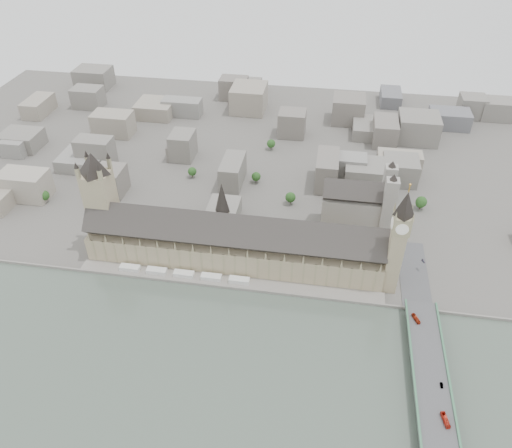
% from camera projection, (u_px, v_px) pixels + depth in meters
% --- Properties ---
extents(ground, '(900.00, 900.00, 0.00)m').
position_uv_depth(ground, '(230.00, 277.00, 443.83)').
color(ground, '#595651').
rests_on(ground, ground).
extents(embankment_wall, '(600.00, 1.50, 3.00)m').
position_uv_depth(embankment_wall, '(226.00, 287.00, 431.13)').
color(embankment_wall, gray).
rests_on(embankment_wall, ground).
extents(river_terrace, '(270.00, 15.00, 2.00)m').
position_uv_depth(river_terrace, '(228.00, 282.00, 437.33)').
color(river_terrace, gray).
rests_on(river_terrace, ground).
extents(terrace_tents, '(118.00, 7.00, 4.00)m').
position_uv_depth(terrace_tents, '(184.00, 274.00, 441.04)').
color(terrace_tents, silver).
rests_on(terrace_tents, river_terrace).
extents(palace_of_westminster, '(265.00, 40.73, 55.44)m').
position_uv_depth(palace_of_westminster, '(233.00, 243.00, 445.61)').
color(palace_of_westminster, gray).
rests_on(palace_of_westminster, ground).
extents(elizabeth_tower, '(17.00, 17.00, 107.50)m').
position_uv_depth(elizabeth_tower, '(399.00, 236.00, 397.36)').
color(elizabeth_tower, gray).
rests_on(elizabeth_tower, ground).
extents(victoria_tower, '(30.00, 30.00, 100.00)m').
position_uv_depth(victoria_tower, '(100.00, 197.00, 446.57)').
color(victoria_tower, gray).
rests_on(victoria_tower, ground).
extents(central_tower, '(13.00, 13.00, 48.00)m').
position_uv_depth(central_tower, '(222.00, 206.00, 430.58)').
color(central_tower, tan).
rests_on(central_tower, ground).
extents(westminster_bridge, '(25.00, 325.00, 10.25)m').
position_uv_depth(westminster_bridge, '(430.00, 381.00, 351.16)').
color(westminster_bridge, '#474749').
rests_on(westminster_bridge, ground).
extents(bridge_parapets, '(25.00, 235.00, 1.15)m').
position_uv_depth(bridge_parapets, '(439.00, 436.00, 312.71)').
color(bridge_parapets, '#3F7352').
rests_on(bridge_parapets, westminster_bridge).
extents(westminster_abbey, '(68.00, 36.00, 64.00)m').
position_uv_depth(westminster_abbey, '(359.00, 205.00, 489.19)').
color(westminster_abbey, gray).
rests_on(westminster_abbey, ground).
extents(city_skyline_inland, '(720.00, 360.00, 38.00)m').
position_uv_depth(city_skyline_inland, '(269.00, 133.00, 625.06)').
color(city_skyline_inland, gray).
rests_on(city_skyline_inland, ground).
extents(park_trees, '(110.00, 30.00, 15.00)m').
position_uv_depth(park_trees, '(232.00, 228.00, 487.78)').
color(park_trees, '#204D1B').
rests_on(park_trees, ground).
extents(red_bus_north, '(6.30, 10.35, 2.85)m').
position_uv_depth(red_bus_north, '(416.00, 319.00, 389.15)').
color(red_bus_north, '#A62B13').
rests_on(red_bus_north, westminster_bridge).
extents(red_bus_south, '(5.12, 11.77, 3.19)m').
position_uv_depth(red_bus_south, '(445.00, 420.00, 320.18)').
color(red_bus_south, red).
rests_on(red_bus_south, westminster_bridge).
extents(car_silver, '(1.64, 4.58, 1.50)m').
position_uv_depth(car_silver, '(442.00, 385.00, 341.76)').
color(car_silver, gray).
rests_on(car_silver, westminster_bridge).
extents(car_approach, '(3.44, 5.04, 1.36)m').
position_uv_depth(car_approach, '(423.00, 261.00, 444.31)').
color(car_approach, gray).
rests_on(car_approach, westminster_bridge).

